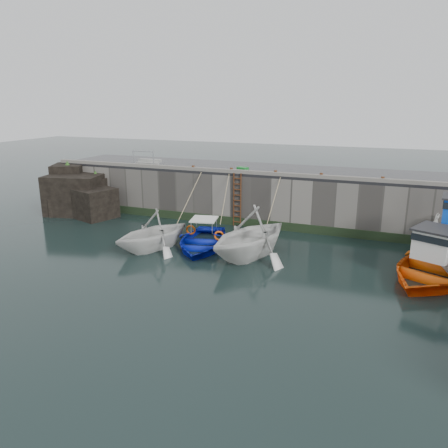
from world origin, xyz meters
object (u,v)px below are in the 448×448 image
at_px(boat_near_blacktrim, 250,256).
at_px(bollard_c, 275,173).
at_px(boat_near_blue, 202,246).
at_px(boat_far_orange, 437,267).
at_px(ladder, 237,200).
at_px(bollard_a, 193,168).
at_px(boat_near_white, 153,248).
at_px(bollard_b, 231,170).
at_px(bollard_d, 321,176).
at_px(bollard_e, 383,179).
at_px(fish_crate, 243,170).

distance_m(boat_near_blacktrim, bollard_c, 6.07).
xyz_separation_m(boat_near_blue, boat_far_orange, (11.01, -0.03, 0.44)).
bearing_deg(ladder, bollard_a, 173.62).
bearing_deg(boat_near_blue, boat_far_orange, -12.09).
distance_m(boat_near_white, bollard_b, 7.00).
bearing_deg(boat_far_orange, boat_near_blacktrim, -152.84).
xyz_separation_m(ladder, boat_near_white, (-2.58, -5.48, -1.59)).
relative_size(boat_near_blacktrim, bollard_b, 18.86).
xyz_separation_m(boat_near_blue, bollard_d, (5.18, 4.60, 3.30)).
relative_size(boat_near_blue, bollard_e, 17.93).
bearing_deg(ladder, bollard_b, 146.14).
relative_size(ladder, boat_far_orange, 0.40).
height_order(boat_near_white, bollard_c, bollard_c).
height_order(ladder, boat_near_white, ladder).
relative_size(boat_near_blacktrim, bollard_c, 18.86).
distance_m(ladder, bollard_d, 5.11).
height_order(boat_near_blue, bollard_a, bollard_a).
bearing_deg(bollard_b, bollard_a, 180.00).
relative_size(boat_near_blue, fish_crate, 7.98).
relative_size(bollard_a, bollard_b, 1.00).
height_order(boat_far_orange, fish_crate, boat_far_orange).
height_order(boat_far_orange, bollard_e, boat_far_orange).
bearing_deg(boat_near_white, bollard_b, 92.29).
xyz_separation_m(boat_near_blue, bollard_b, (-0.12, 4.60, 3.30)).
bearing_deg(bollard_d, bollard_a, 180.00).
bearing_deg(ladder, bollard_d, 4.00).
distance_m(boat_near_white, bollard_c, 8.22).
distance_m(bollard_c, bollard_e, 5.80).
relative_size(bollard_d, bollard_e, 1.00).
distance_m(boat_near_white, boat_far_orange, 13.27).
relative_size(boat_near_white, bollard_a, 15.76).
bearing_deg(bollard_a, bollard_c, 0.00).
bearing_deg(bollard_b, bollard_c, 0.00).
bearing_deg(boat_far_orange, bollard_d, 165.50).
height_order(bollard_d, bollard_e, same).
bearing_deg(bollard_c, boat_far_orange, -28.79).
distance_m(boat_near_white, bollard_a, 6.70).
height_order(boat_near_blacktrim, bollard_b, bollard_b).
height_order(ladder, bollard_d, bollard_d).
bearing_deg(bollard_b, boat_near_white, -109.65).
xyz_separation_m(boat_near_white, bollard_b, (2.08, 5.81, 3.30)).
xyz_separation_m(bollard_a, bollard_d, (7.80, 0.00, 0.00)).
bearing_deg(bollard_c, fish_crate, 168.26).
relative_size(boat_far_orange, bollard_d, 28.33).
relative_size(boat_far_orange, bollard_a, 28.33).
bearing_deg(bollard_c, boat_near_blue, -119.24).
relative_size(boat_near_white, boat_near_blacktrim, 0.84).
distance_m(boat_near_blacktrim, bollard_a, 8.12).
bearing_deg(bollard_e, boat_near_blue, -151.22).
distance_m(bollard_b, bollard_d, 5.30).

